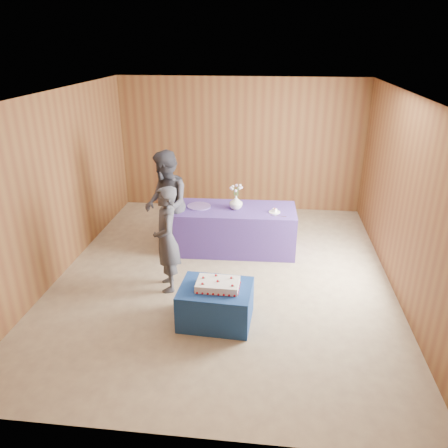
% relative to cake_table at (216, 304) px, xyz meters
% --- Properties ---
extents(ground, '(6.00, 6.00, 0.00)m').
position_rel_cake_table_xyz_m(ground, '(-0.03, 1.19, -0.25)').
color(ground, tan).
rests_on(ground, ground).
extents(room_shell, '(5.04, 6.04, 2.72)m').
position_rel_cake_table_xyz_m(room_shell, '(-0.03, 1.19, 1.55)').
color(room_shell, brown).
rests_on(room_shell, ground).
extents(cake_table, '(0.94, 0.75, 0.50)m').
position_rel_cake_table_xyz_m(cake_table, '(0.00, 0.00, 0.00)').
color(cake_table, navy).
rests_on(cake_table, ground).
extents(serving_table, '(2.03, 0.96, 0.75)m').
position_rel_cake_table_xyz_m(serving_table, '(0.06, 2.12, 0.12)').
color(serving_table, '#493289').
rests_on(serving_table, ground).
extents(sheet_cake, '(0.56, 0.39, 0.13)m').
position_rel_cake_table_xyz_m(sheet_cake, '(0.03, -0.01, 0.30)').
color(sheet_cake, white).
rests_on(sheet_cake, cake_table).
extents(vase, '(0.23, 0.23, 0.23)m').
position_rel_cake_table_xyz_m(vase, '(0.06, 2.11, 0.61)').
color(vase, silver).
rests_on(vase, serving_table).
extents(flower_spray, '(0.22, 0.22, 0.16)m').
position_rel_cake_table_xyz_m(flower_spray, '(0.06, 2.11, 0.87)').
color(flower_spray, '#2E5B24').
rests_on(flower_spray, vase).
extents(platter, '(0.40, 0.40, 0.02)m').
position_rel_cake_table_xyz_m(platter, '(-0.56, 2.13, 0.51)').
color(platter, '#6750A0').
rests_on(platter, serving_table).
extents(plate, '(0.23, 0.23, 0.01)m').
position_rel_cake_table_xyz_m(plate, '(0.71, 2.02, 0.51)').
color(plate, white).
rests_on(plate, serving_table).
extents(cake_slice, '(0.08, 0.08, 0.08)m').
position_rel_cake_table_xyz_m(cake_slice, '(0.71, 2.02, 0.54)').
color(cake_slice, white).
rests_on(cake_slice, plate).
extents(knife, '(0.26, 0.06, 0.00)m').
position_rel_cake_table_xyz_m(knife, '(0.77, 1.86, 0.50)').
color(knife, '#BBBABF').
rests_on(knife, serving_table).
extents(guest_left, '(0.53, 0.65, 1.55)m').
position_rel_cake_table_xyz_m(guest_left, '(-0.79, 0.75, 0.52)').
color(guest_left, '#35373F').
rests_on(guest_left, ground).
extents(guest_right, '(0.95, 1.05, 1.76)m').
position_rel_cake_table_xyz_m(guest_right, '(-1.05, 1.85, 0.63)').
color(guest_right, '#32323C').
rests_on(guest_right, ground).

